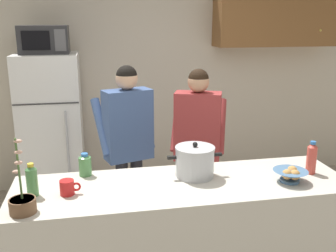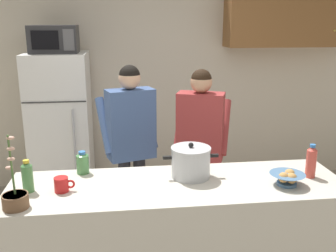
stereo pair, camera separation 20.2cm
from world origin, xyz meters
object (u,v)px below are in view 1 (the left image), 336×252
Objects in this scene: cooking_pot at (195,161)px; coffee_mug at (68,187)px; bottle_mid_counter at (32,180)px; bottle_far_corner at (85,165)px; person_by_sink at (197,136)px; bottle_near_edge at (312,158)px; bread_bowl at (290,175)px; refrigerator at (52,130)px; person_near_pot at (128,135)px; potted_orchid at (22,202)px; microwave at (44,40)px.

cooking_pot is 0.87m from coffee_mug.
bottle_mid_counter is 0.42m from bottle_far_corner.
bottle_near_edge is at bearing -54.32° from person_by_sink.
bottle_near_edge is at bearing -7.30° from cooking_pot.
cooking_pot is 2.96× the size of coffee_mug.
cooking_pot is at bearing 9.17° from coffee_mug.
refrigerator is at bearing 131.50° from bread_bowl.
person_near_pot is 6.76× the size of bottle_near_edge.
person_near_pot reaches higher than potted_orchid.
potted_orchid reaches higher than bottle_mid_counter.
cooking_pot is 0.87× the size of potted_orchid.
bottle_near_edge is (1.22, -0.93, 0.03)m from person_near_pot.
cooking_pot reaches higher than bread_bowl.
bread_bowl is 1.10× the size of bottle_mid_counter.
bottle_far_corner reaches higher than bread_bowl.
person_near_pot is 1.45m from bread_bowl.
bottle_near_edge is 1.93m from potted_orchid.
coffee_mug is at bearing -178.89° from bottle_near_edge.
potted_orchid is at bearing -162.93° from cooking_pot.
bread_bowl is (0.61, -0.22, -0.06)m from cooking_pot.
bottle_near_edge is 0.53× the size of potted_orchid.
cooking_pot is 0.77m from bottle_far_corner.
potted_orchid is at bearing -140.15° from coffee_mug.
person_by_sink is 1.13m from bottle_far_corner.
person_by_sink reaches higher than cooking_pot.
potted_orchid reaches higher than bottle_far_corner.
bread_bowl is at bearing -15.62° from bottle_far_corner.
bread_bowl is (0.39, -0.96, -0.01)m from person_by_sink.
refrigerator is 1.04× the size of person_by_sink.
person_near_pot is (0.74, -0.89, -0.78)m from microwave.
person_near_pot is at bearing 115.25° from cooking_pot.
bread_bowl reaches higher than coffee_mug.
person_near_pot reaches higher than coffee_mug.
refrigerator is at bearing 90.99° from potted_orchid.
bottle_near_edge is 1.90m from bottle_mid_counter.
microwave is 1.40m from person_near_pot.
refrigerator reaches higher than bottle_near_edge.
refrigerator is 6.91× the size of bottle_near_edge.
bottle_mid_counter is (-1.68, 0.11, 0.05)m from bread_bowl.
refrigerator reaches higher than bottle_far_corner.
bottle_far_corner is 0.37× the size of potted_orchid.
coffee_mug is (0.27, -1.86, -0.82)m from microwave.
microwave is 3.66× the size of coffee_mug.
coffee_mug is at bearing -170.83° from cooking_pot.
bread_bowl is (1.74, -1.94, -0.82)m from microwave.
person_near_pot is 7.55× the size of bottle_mid_counter.
person_near_pot is 3.62× the size of potted_orchid.
refrigerator is at bearing 143.34° from person_by_sink.
person_by_sink is (0.61, -0.09, -0.02)m from person_near_pot.
cooking_pot is at bearing -11.90° from bottle_far_corner.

